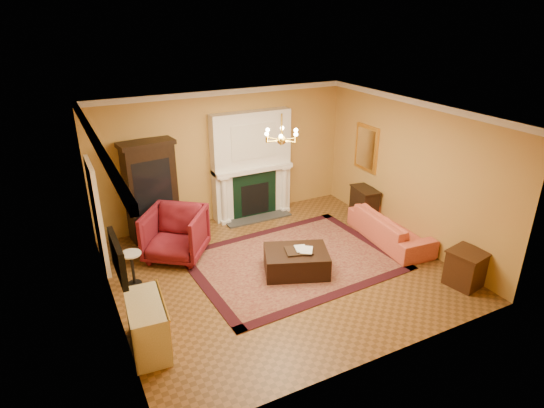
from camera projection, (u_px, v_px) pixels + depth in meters
floor at (280, 270)px, 8.70m from camera, size 6.00×5.50×0.02m
ceiling at (282, 113)px, 7.50m from camera, size 6.00×5.50×0.02m
wall_back at (224, 156)px, 10.36m from camera, size 6.00×0.02×3.00m
wall_front at (382, 270)px, 5.84m from camera, size 6.00×0.02×3.00m
wall_left at (105, 232)px, 6.84m from camera, size 0.02×5.50×3.00m
wall_right at (410, 172)px, 9.35m from camera, size 0.02×5.50×3.00m
fireplace at (252, 167)px, 10.57m from camera, size 1.90×0.70×2.50m
crown_molding at (257, 107)px, 8.31m from camera, size 6.00×5.50×0.12m
doorway at (98, 216)px, 8.44m from camera, size 0.08×1.05×2.10m
tv_panel at (118, 258)px, 6.44m from camera, size 0.09×0.95×0.58m
gilt_mirror at (366, 148)px, 10.42m from camera, size 0.06×0.76×1.05m
chandelier at (281, 137)px, 7.66m from camera, size 0.63×0.55×0.53m
oriental_rug at (293, 261)px, 8.98m from camera, size 4.02×3.10×0.02m
china_cabinet at (151, 193)px, 9.58m from camera, size 1.08×0.60×2.05m
wingback_armchair at (175, 232)px, 8.93m from camera, size 1.48×1.46×1.12m
pedestal_table at (132, 267)px, 8.08m from camera, size 0.36×0.36×0.65m
commode at (147, 326)px, 6.55m from camera, size 0.58×1.09×0.78m
coral_sofa at (391, 224)px, 9.61m from camera, size 0.79×2.15×0.82m
end_table at (466, 269)px, 8.11m from camera, size 0.65×0.65×0.64m
console_table at (364, 205)px, 10.58m from camera, size 0.48×0.74×0.77m
leather_ottoman at (296, 261)px, 8.52m from camera, size 1.40×1.22×0.44m
ottoman_tray at (299, 251)px, 8.42m from camera, size 0.57×0.50×0.03m
book_a at (296, 243)px, 8.36m from camera, size 0.21×0.08×0.28m
book_b at (301, 243)px, 8.34m from camera, size 0.19×0.15×0.30m
topiary_left at (224, 160)px, 10.13m from camera, size 0.17×0.17×0.47m
topiary_right at (276, 154)px, 10.69m from camera, size 0.15×0.15×0.40m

